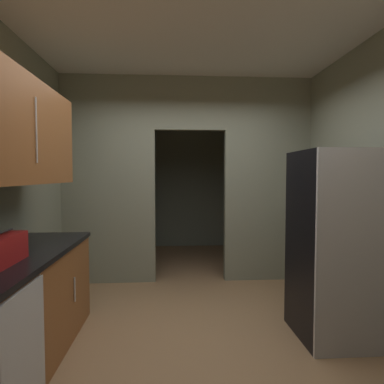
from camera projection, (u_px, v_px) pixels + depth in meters
The scene contains 9 objects.
ground at pixel (198, 340), 2.95m from camera, with size 20.00×20.00×0.00m, color #93704C.
kitchen_overhead_slab at pixel (194, 39), 3.31m from camera, with size 3.83×7.37×0.06m, color silver.
kitchen_partition at pixel (187, 173), 4.55m from camera, with size 3.43×0.12×2.83m.
adjoining_room_shell at pixel (183, 179), 6.20m from camera, with size 3.43×2.36×2.83m.
refrigerator at pixel (342, 245), 2.97m from camera, with size 0.79×0.73×1.70m.
lower_cabinet_run at pixel (16, 314), 2.45m from camera, with size 0.63×2.02×0.88m.
dishwasher at pixel (24, 358), 1.91m from camera, with size 0.02×0.56×0.82m.
upper_cabinet_counterside at pixel (11, 130), 2.38m from camera, with size 0.36×1.82×0.80m.
boombox at pixel (1, 250), 2.19m from camera, with size 0.18×0.42×0.22m.
Camera 1 is at (-0.23, -2.87, 1.48)m, focal length 30.63 mm.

